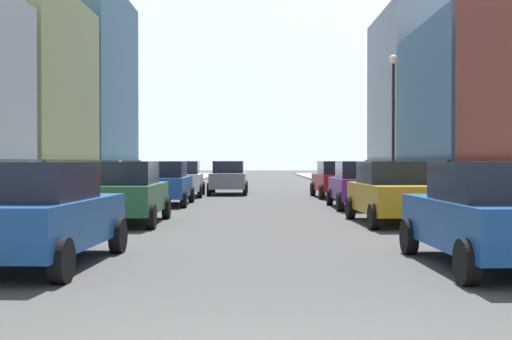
{
  "coord_description": "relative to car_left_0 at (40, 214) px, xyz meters",
  "views": [
    {
      "loc": [
        -0.11,
        -5.61,
        1.8
      ],
      "look_at": [
        -0.14,
        27.69,
        1.34
      ],
      "focal_mm": 47.63,
      "sensor_mm": 36.0,
      "label": 1
    }
  ],
  "objects": [
    {
      "name": "sidewalk_left",
      "position": [
        -2.45,
        29.09,
        -0.82
      ],
      "size": [
        2.5,
        100.0,
        0.15
      ],
      "primitive_type": "cube",
      "color": "gray",
      "rests_on": "ground"
    },
    {
      "name": "sidewalk_right",
      "position": [
        10.05,
        29.09,
        -0.82
      ],
      "size": [
        2.5,
        100.0,
        0.15
      ],
      "primitive_type": "cube",
      "color": "gray",
      "rests_on": "ground"
    },
    {
      "name": "storefront_left_3",
      "position": [
        -7.73,
        25.97,
        4.48
      ],
      "size": [
        8.36,
        10.28,
        11.12
      ],
      "color": "slate",
      "rests_on": "ground"
    },
    {
      "name": "storefront_right_2",
      "position": [
        14.89,
        20.02,
        2.99
      ],
      "size": [
        7.47,
        10.21,
        8.08
      ],
      "color": "slate",
      "rests_on": "ground"
    },
    {
      "name": "storefront_right_3",
      "position": [
        15.28,
        30.09,
        4.34
      ],
      "size": [
        8.25,
        9.7,
        10.83
      ],
      "color": "#99A5B2",
      "rests_on": "ground"
    },
    {
      "name": "car_left_0",
      "position": [
        0.0,
        0.0,
        0.0
      ],
      "size": [
        2.25,
        4.48,
        1.78
      ],
      "color": "#19478C",
      "rests_on": "ground"
    },
    {
      "name": "car_left_1",
      "position": [
        0.0,
        7.8,
        0.0
      ],
      "size": [
        2.11,
        4.42,
        1.78
      ],
      "color": "#265933",
      "rests_on": "ground"
    },
    {
      "name": "car_left_2",
      "position": [
        0.0,
        15.9,
        0.0
      ],
      "size": [
        2.09,
        4.41,
        1.78
      ],
      "color": "#19478C",
      "rests_on": "ground"
    },
    {
      "name": "car_left_3",
      "position": [
        0.01,
        22.68,
        0.0
      ],
      "size": [
        2.2,
        4.46,
        1.78
      ],
      "color": "silver",
      "rests_on": "ground"
    },
    {
      "name": "car_right_0",
      "position": [
        7.6,
        -0.18,
        0.0
      ],
      "size": [
        2.17,
        4.45,
        1.78
      ],
      "color": "#19478C",
      "rests_on": "ground"
    },
    {
      "name": "car_right_1",
      "position": [
        7.6,
        7.87,
        0.0
      ],
      "size": [
        2.24,
        4.48,
        1.78
      ],
      "color": "#B28419",
      "rests_on": "ground"
    },
    {
      "name": "car_right_2",
      "position": [
        7.6,
        14.2,
        0.0
      ],
      "size": [
        2.08,
        4.41,
        1.78
      ],
      "color": "#591E72",
      "rests_on": "ground"
    },
    {
      "name": "car_right_3",
      "position": [
        7.61,
        21.6,
        0.0
      ],
      "size": [
        2.23,
        4.48,
        1.78
      ],
      "color": "#9E1111",
      "rests_on": "ground"
    },
    {
      "name": "car_driving_0",
      "position": [
        2.2,
        25.01,
        0.0
      ],
      "size": [
        2.06,
        4.4,
        1.78
      ],
      "color": "slate",
      "rests_on": "ground"
    },
    {
      "name": "pedestrian_0",
      "position": [
        10.05,
        15.92,
        -0.05
      ],
      "size": [
        0.36,
        0.36,
        1.54
      ],
      "color": "brown",
      "rests_on": "sidewalk_right"
    },
    {
      "name": "pedestrian_1",
      "position": [
        -2.45,
        19.08,
        0.01
      ],
      "size": [
        0.36,
        0.36,
        1.66
      ],
      "color": "navy",
      "rests_on": "sidewalk_left"
    },
    {
      "name": "streetlamp_right",
      "position": [
        9.15,
        15.46,
        3.09
      ],
      "size": [
        0.36,
        0.36,
        5.86
      ],
      "color": "black",
      "rests_on": "sidewalk_right"
    },
    {
      "name": "mountain_backdrop",
      "position": [
        8.25,
        254.09,
        51.93
      ],
      "size": [
        279.83,
        279.83,
        105.67
      ],
      "primitive_type": "cone",
      "color": "silver",
      "rests_on": "ground"
    }
  ]
}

